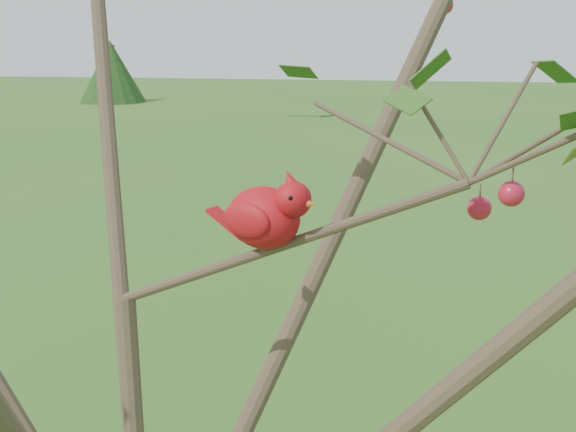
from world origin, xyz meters
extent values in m
sphere|color=#B3182C|center=(0.61, 0.03, 2.19)|extent=(0.04, 0.04, 0.04)
sphere|color=#B3182C|center=(0.51, 0.61, 2.49)|extent=(0.04, 0.04, 0.04)
sphere|color=#B3182C|center=(0.57, 0.10, 2.15)|extent=(0.04, 0.04, 0.04)
ellipsoid|color=red|center=(0.22, 0.08, 2.12)|extent=(0.16, 0.15, 0.11)
sphere|color=red|center=(0.27, 0.05, 2.16)|extent=(0.08, 0.08, 0.06)
cone|color=red|center=(0.27, 0.06, 2.19)|extent=(0.05, 0.05, 0.05)
cone|color=#D85914|center=(0.30, 0.04, 2.16)|extent=(0.03, 0.03, 0.02)
ellipsoid|color=black|center=(0.29, 0.05, 2.16)|extent=(0.03, 0.04, 0.03)
cube|color=red|center=(0.15, 0.11, 2.10)|extent=(0.09, 0.06, 0.05)
ellipsoid|color=red|center=(0.23, 0.12, 2.13)|extent=(0.10, 0.06, 0.06)
ellipsoid|color=red|center=(0.20, 0.04, 2.13)|extent=(0.10, 0.06, 0.06)
cylinder|color=#433224|center=(-11.10, 24.52, 1.05)|extent=(0.31, 0.31, 2.10)
cone|color=#1A3813|center=(-11.10, 24.52, 1.14)|extent=(2.45, 2.45, 2.27)
camera|label=1|loc=(0.48, -1.08, 2.42)|focal=45.00mm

